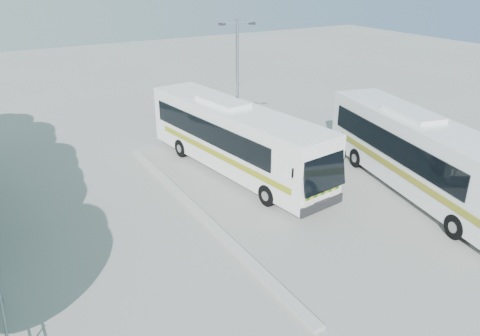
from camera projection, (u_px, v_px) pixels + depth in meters
ground at (270, 221)px, 19.17m from camera, size 100.00×100.00×0.00m
kerb_divider at (198, 212)px, 19.65m from camera, size 0.40×16.00×0.15m
coach_main at (235, 137)px, 23.05m from camera, size 3.94×12.24×3.34m
coach_adjacent at (422, 155)px, 20.89m from camera, size 5.07×12.40×3.38m
lamppost at (237, 87)px, 23.39m from camera, size 1.74×0.70×7.30m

